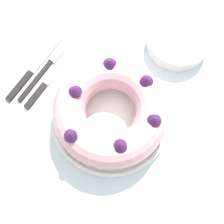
{
  "coord_description": "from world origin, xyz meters",
  "views": [
    {
      "loc": [
        0.13,
        -0.17,
        1.51
      ],
      "look_at": [
        0.0,
        0.03,
        0.78
      ],
      "focal_mm": 50.0,
      "sensor_mm": 36.0,
      "label": 1
    }
  ],
  "objects_px": {
    "bundt_cake": "(112,112)",
    "side_bowl": "(178,41)",
    "cake_knife": "(44,85)",
    "serving_dish": "(112,118)",
    "serving_knife": "(30,73)",
    "fork": "(45,69)"
  },
  "relations": [
    {
      "from": "serving_dish",
      "to": "side_bowl",
      "type": "xyz_separation_m",
      "value": [
        0.03,
        0.29,
        0.01
      ]
    },
    {
      "from": "bundt_cake",
      "to": "cake_knife",
      "type": "relative_size",
      "value": 1.54
    },
    {
      "from": "serving_knife",
      "to": "cake_knife",
      "type": "bearing_deg",
      "value": -2.97
    },
    {
      "from": "serving_knife",
      "to": "cake_knife",
      "type": "height_order",
      "value": "same"
    },
    {
      "from": "serving_dish",
      "to": "serving_knife",
      "type": "bearing_deg",
      "value": -176.72
    },
    {
      "from": "bundt_cake",
      "to": "cake_knife",
      "type": "distance_m",
      "value": 0.22
    },
    {
      "from": "cake_knife",
      "to": "side_bowl",
      "type": "distance_m",
      "value": 0.39
    },
    {
      "from": "serving_dish",
      "to": "side_bowl",
      "type": "bearing_deg",
      "value": 83.85
    },
    {
      "from": "bundt_cake",
      "to": "side_bowl",
      "type": "bearing_deg",
      "value": 83.85
    },
    {
      "from": "bundt_cake",
      "to": "side_bowl",
      "type": "xyz_separation_m",
      "value": [
        0.03,
        0.29,
        -0.04
      ]
    },
    {
      "from": "bundt_cake",
      "to": "side_bowl",
      "type": "relative_size",
      "value": 1.66
    },
    {
      "from": "bundt_cake",
      "to": "serving_knife",
      "type": "xyz_separation_m",
      "value": [
        -0.26,
        -0.01,
        -0.06
      ]
    },
    {
      "from": "serving_dish",
      "to": "cake_knife",
      "type": "distance_m",
      "value": 0.21
    },
    {
      "from": "bundt_cake",
      "to": "cake_knife",
      "type": "height_order",
      "value": "bundt_cake"
    },
    {
      "from": "fork",
      "to": "cake_knife",
      "type": "relative_size",
      "value": 1.08
    },
    {
      "from": "serving_dish",
      "to": "side_bowl",
      "type": "relative_size",
      "value": 1.81
    },
    {
      "from": "serving_knife",
      "to": "side_bowl",
      "type": "bearing_deg",
      "value": 49.9
    },
    {
      "from": "serving_dish",
      "to": "serving_knife",
      "type": "distance_m",
      "value": 0.26
    },
    {
      "from": "bundt_cake",
      "to": "side_bowl",
      "type": "height_order",
      "value": "bundt_cake"
    },
    {
      "from": "serving_knife",
      "to": "side_bowl",
      "type": "height_order",
      "value": "side_bowl"
    },
    {
      "from": "serving_dish",
      "to": "cake_knife",
      "type": "xyz_separation_m",
      "value": [
        -0.21,
        -0.02,
        -0.01
      ]
    },
    {
      "from": "cake_knife",
      "to": "bundt_cake",
      "type": "bearing_deg",
      "value": 0.78
    }
  ]
}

